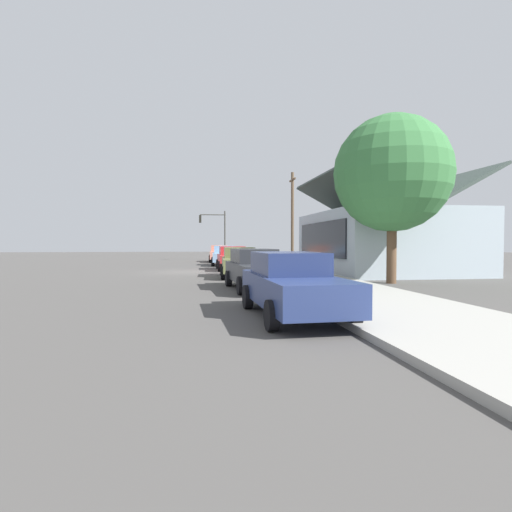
% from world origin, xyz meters
% --- Properties ---
extents(ground_plane, '(120.00, 120.00, 0.00)m').
position_xyz_m(ground_plane, '(0.00, 0.00, 0.00)').
color(ground_plane, '#4C4947').
extents(sidewalk_curb, '(60.00, 4.20, 0.16)m').
position_xyz_m(sidewalk_curb, '(0.00, 5.60, 0.08)').
color(sidewalk_curb, '#A3A099').
rests_on(sidewalk_curb, ground).
extents(car_coral, '(4.85, 2.19, 1.59)m').
position_xyz_m(car_coral, '(-13.54, 2.76, 0.82)').
color(car_coral, '#EA8C75').
rests_on(car_coral, ground).
extents(car_skyblue, '(4.50, 2.24, 1.59)m').
position_xyz_m(car_skyblue, '(-7.30, 2.75, 0.81)').
color(car_skyblue, '#8CB7E0').
rests_on(car_skyblue, ground).
extents(car_cherry, '(4.71, 2.14, 1.59)m').
position_xyz_m(car_cherry, '(-1.62, 2.89, 0.82)').
color(car_cherry, red).
rests_on(car_cherry, ground).
extents(car_olive, '(4.49, 2.20, 1.59)m').
position_xyz_m(car_olive, '(4.33, 2.71, 0.81)').
color(car_olive, olive).
rests_on(car_olive, ground).
extents(car_charcoal, '(4.98, 2.16, 1.59)m').
position_xyz_m(car_charcoal, '(10.29, 2.69, 0.82)').
color(car_charcoal, '#2D3035').
rests_on(car_charcoal, ground).
extents(car_navy, '(4.90, 2.13, 1.59)m').
position_xyz_m(car_navy, '(16.32, 2.72, 0.82)').
color(car_navy, navy).
rests_on(car_navy, ground).
extents(storefront_building, '(11.32, 8.30, 5.98)m').
position_xyz_m(storefront_building, '(1.93, 11.98, 2.01)').
color(storefront_building, '#ADBCC6').
rests_on(storefront_building, ground).
extents(shade_tree, '(5.23, 5.23, 7.55)m').
position_xyz_m(shade_tree, '(8.79, 9.13, 4.93)').
color(shade_tree, brown).
rests_on(shade_tree, ground).
extents(traffic_light_main, '(0.37, 2.79, 5.20)m').
position_xyz_m(traffic_light_main, '(-17.75, 2.54, 3.49)').
color(traffic_light_main, '#383833').
rests_on(traffic_light_main, ground).
extents(utility_pole_wooden, '(1.80, 0.24, 7.50)m').
position_xyz_m(utility_pole_wooden, '(-6.34, 8.20, 3.93)').
color(utility_pole_wooden, brown).
rests_on(utility_pole_wooden, ground).
extents(fire_hydrant_red, '(0.22, 0.22, 0.71)m').
position_xyz_m(fire_hydrant_red, '(-8.89, 4.20, 0.50)').
color(fire_hydrant_red, red).
rests_on(fire_hydrant_red, sidewalk_curb).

